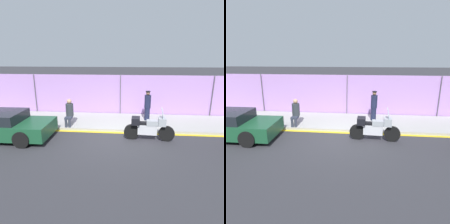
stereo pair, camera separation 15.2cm
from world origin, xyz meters
TOP-DOWN VIEW (x-y plane):
  - ground_plane at (0.00, 0.00)m, footprint 120.00×120.00m
  - sidewalk at (0.00, 2.38)m, footprint 40.54×2.91m
  - curb_paint_stripe at (0.00, 0.83)m, footprint 40.54×0.18m
  - storefront_fence at (-0.00, 3.92)m, footprint 38.51×0.17m
  - motorcycle at (1.45, 0.11)m, footprint 2.22×0.58m
  - officer_standing at (1.58, 2.61)m, footprint 0.35×0.35m
  - person_seated_on_curb at (-2.52, 1.41)m, footprint 0.39×0.71m
  - fire_hydrant at (-5.35, 1.90)m, footprint 0.20×0.25m

SIDE VIEW (x-z plane):
  - ground_plane at x=0.00m, z-range 0.00..0.00m
  - curb_paint_stripe at x=0.00m, z-range 0.00..0.01m
  - sidewalk at x=0.00m, z-range 0.00..0.13m
  - fire_hydrant at x=-5.35m, z-range 0.13..0.74m
  - motorcycle at x=1.45m, z-range -0.14..1.34m
  - person_seated_on_curb at x=-2.52m, z-range 0.21..1.58m
  - officer_standing at x=1.58m, z-range 0.16..1.81m
  - storefront_fence at x=0.00m, z-range 0.00..2.52m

